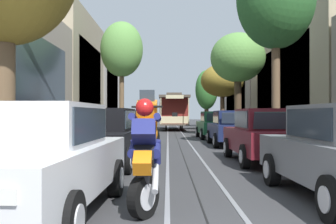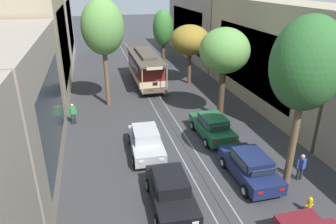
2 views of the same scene
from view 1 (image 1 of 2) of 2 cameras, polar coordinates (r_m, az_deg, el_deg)
ground_plane at (r=24.33m, az=1.16°, el=-3.68°), size 160.00×160.00×0.00m
trolley_track_rails at (r=27.70m, az=1.01°, el=-3.26°), size 1.14×61.79×0.01m
building_facade_left at (r=32.81m, az=-17.24°, el=5.25°), size 5.92×53.49×10.30m
building_facade_right at (r=31.67m, az=18.81°, el=4.26°), size 4.64×53.49×8.58m
parked_car_white_near_left at (r=5.68m, az=-19.14°, el=-6.63°), size 2.12×4.41×1.58m
parked_car_black_second_left at (r=10.56m, az=-9.83°, el=-3.72°), size 2.13×4.42×1.58m
parked_car_black_mid_left at (r=16.28m, az=-6.10°, el=-2.52°), size 2.12×4.41×1.58m
parked_car_silver_fourth_left at (r=21.36m, az=-5.36°, el=-2.00°), size 2.13×4.42×1.58m
parked_car_maroon_second_right at (r=11.58m, az=14.33°, el=-3.41°), size 2.02×4.37×1.58m
parked_car_navy_mid_right at (r=17.43m, az=9.51°, el=-2.38°), size 2.00×4.36×1.58m
parked_car_green_fourth_right at (r=22.45m, az=7.00°, el=-1.92°), size 2.07×4.39×1.58m
street_tree_kerb_left_second at (r=30.55m, az=-7.02°, el=9.22°), size 3.34×3.20×8.73m
street_tree_kerb_right_mid at (r=26.04m, az=10.35°, el=7.91°), size 3.63×3.80×6.86m
street_tree_kerb_right_fourth at (r=34.61m, az=8.08°, el=4.64°), size 3.88×4.12×5.93m
street_tree_kerb_right_far at (r=44.35m, az=5.73°, el=3.26°), size 2.58×2.74×6.54m
cable_car_trolley at (r=35.26m, az=0.77°, el=0.06°), size 2.60×9.14×3.28m
motorcycle_with_rider at (r=5.64m, az=-3.45°, el=-5.16°), size 0.50×1.86×1.81m
pedestrian_on_left_pavement at (r=27.46m, az=-13.64°, el=-1.40°), size 0.55×0.33×1.61m
pedestrian_on_right_pavement at (r=17.37m, az=18.39°, el=-2.14°), size 0.55×0.41×1.55m
fire_hydrant at (r=14.82m, az=17.02°, el=-4.19°), size 0.40×0.22×0.84m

